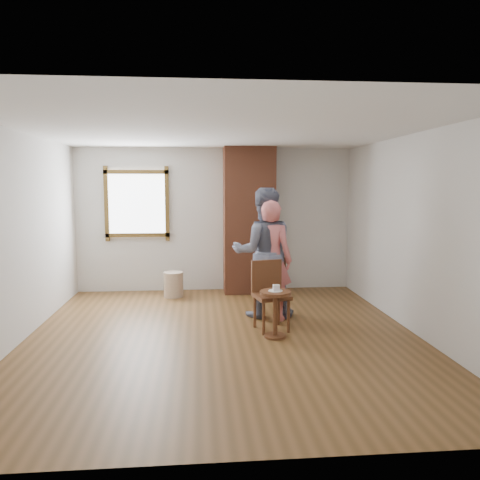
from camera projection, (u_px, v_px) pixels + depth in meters
name	position (u px, v px, depth m)	size (l,w,h in m)	color
ground	(223.00, 336.00, 6.00)	(5.50, 5.50, 0.00)	brown
room_shell	(216.00, 194.00, 6.39)	(5.04, 5.52, 2.62)	silver
brick_chimney	(249.00, 221.00, 8.38)	(0.90, 0.50, 2.60)	#965035
stoneware_crock	(173.00, 284.00, 8.11)	(0.34, 0.34, 0.43)	#CBAF92
dark_pot	(178.00, 290.00, 8.31)	(0.15, 0.15, 0.15)	black
dining_chair_left	(269.00, 291.00, 6.29)	(0.51, 0.51, 0.92)	brown
dining_chair_right	(271.00, 283.00, 6.94)	(0.52, 0.52, 0.86)	brown
side_table	(275.00, 306.00, 5.92)	(0.40, 0.40, 0.60)	brown
cake_plate	(275.00, 291.00, 5.90)	(0.18, 0.18, 0.01)	white
cake_slice	(276.00, 288.00, 5.90)	(0.08, 0.07, 0.06)	silver
man	(263.00, 253.00, 6.84)	(0.92, 0.72, 1.90)	#131934
person_pink	(270.00, 260.00, 6.69)	(0.63, 0.41, 1.72)	#D3696A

